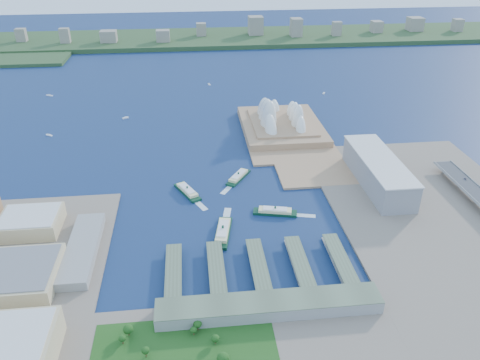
{
  "coord_description": "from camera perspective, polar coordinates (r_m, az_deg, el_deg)",
  "views": [
    {
      "loc": [
        -44.63,
        -438.02,
        306.28
      ],
      "look_at": [
        12.96,
        81.61,
        18.0
      ],
      "focal_mm": 35.0,
      "sensor_mm": 36.0,
      "label": 1
    }
  ],
  "objects": [
    {
      "name": "boat_b",
      "position": [
        864.95,
        -13.78,
        7.39
      ],
      "size": [
        11.49,
        8.78,
        2.97
      ],
      "primitive_type": null,
      "rotation": [
        0.0,
        0.0,
        2.08
      ],
      "color": "white",
      "rests_on": "ground"
    },
    {
      "name": "ferry_d",
      "position": [
        561.44,
        4.3,
        -3.68
      ],
      "size": [
        53.82,
        24.82,
        9.87
      ],
      "primitive_type": null,
      "rotation": [
        0.0,
        0.0,
        1.34
      ],
      "color": "#0D351F",
      "rests_on": "ground"
    },
    {
      "name": "ferry_c",
      "position": [
        524.69,
        -2.1,
        -6.11
      ],
      "size": [
        26.23,
        61.35,
        11.26
      ],
      "primitive_type": null,
      "rotation": [
        0.0,
        0.0,
        2.95
      ],
      "color": "#0D351F",
      "rests_on": "ground"
    },
    {
      "name": "boat_d",
      "position": [
        1031.65,
        -22.2,
        9.54
      ],
      "size": [
        14.62,
        9.23,
        2.48
      ],
      "primitive_type": null,
      "rotation": [
        0.0,
        0.0,
        1.12
      ],
      "color": "white",
      "rests_on": "ground"
    },
    {
      "name": "opera_house",
      "position": [
        783.05,
        5.15,
        8.25
      ],
      "size": [
        134.0,
        180.0,
        58.0
      ],
      "primitive_type": null,
      "color": "white",
      "rests_on": "peninsula"
    },
    {
      "name": "peninsula",
      "position": [
        776.7,
        5.52,
        5.63
      ],
      "size": [
        135.0,
        220.0,
        3.0
      ],
      "primitive_type": "cube",
      "color": "#A67E5B",
      "rests_on": "ground"
    },
    {
      "name": "toaster_building",
      "position": [
        638.31,
        16.49,
        1.0
      ],
      "size": [
        45.0,
        155.0,
        35.0
      ],
      "primitive_type": "cube",
      "color": "gray",
      "rests_on": "east_land"
    },
    {
      "name": "terminal_building",
      "position": [
        428.67,
        3.59,
        -15.11
      ],
      "size": [
        200.0,
        28.0,
        12.0
      ],
      "primitive_type": "cube",
      "color": "gray",
      "rests_on": "south_land"
    },
    {
      "name": "boat_e",
      "position": [
        1030.0,
        -3.79,
        11.59
      ],
      "size": [
        5.77,
        12.0,
        2.83
      ],
      "primitive_type": null,
      "rotation": [
        0.0,
        0.0,
        0.19
      ],
      "color": "white",
      "rests_on": "ground"
    },
    {
      "name": "ferry_wharves",
      "position": [
        475.61,
        2.24,
        -10.52
      ],
      "size": [
        184.0,
        90.0,
        9.3
      ],
      "primitive_type": null,
      "color": "#516049",
      "rests_on": "ground"
    },
    {
      "name": "far_skyline",
      "position": [
        1423.95,
        -4.64,
        17.99
      ],
      "size": [
        1900.0,
        140.0,
        55.0
      ],
      "primitive_type": null,
      "color": "gray",
      "rests_on": "far_shore"
    },
    {
      "name": "ferry_b",
      "position": [
        635.71,
        -0.2,
        0.56
      ],
      "size": [
        38.36,
        49.57,
        9.58
      ],
      "primitive_type": null,
      "rotation": [
        0.0,
        0.0,
        -0.57
      ],
      "color": "#0D351F",
      "rests_on": "ground"
    },
    {
      "name": "ground",
      "position": [
        536.34,
        -0.42,
        -5.95
      ],
      "size": [
        3000.0,
        3000.0,
        0.0
      ],
      "primitive_type": "plane",
      "color": "#0E1F43",
      "rests_on": "ground"
    },
    {
      "name": "ferry_a",
      "position": [
        605.06,
        -6.44,
        -1.19
      ],
      "size": [
        35.48,
        53.14,
        9.96
      ],
      "primitive_type": null,
      "rotation": [
        0.0,
        0.0,
        0.46
      ],
      "color": "#0D351F",
      "rests_on": "ground"
    },
    {
      "name": "east_land",
      "position": [
        569.62,
        25.11,
        -6.61
      ],
      "size": [
        240.0,
        500.0,
        3.0
      ],
      "primitive_type": "cube",
      "color": "#7C6D5F",
      "rests_on": "ground"
    },
    {
      "name": "boat_c",
      "position": [
        985.63,
        10.18,
        10.39
      ],
      "size": [
        7.45,
        10.54,
        2.32
      ],
      "primitive_type": null,
      "rotation": [
        0.0,
        0.0,
        2.66
      ],
      "color": "white",
      "rests_on": "ground"
    },
    {
      "name": "far_shore",
      "position": [
        1450.15,
        -4.62,
        16.83
      ],
      "size": [
        2200.0,
        260.0,
        12.0
      ],
      "primitive_type": "cube",
      "color": "#2D4926",
      "rests_on": "ground"
    },
    {
      "name": "car_c",
      "position": [
        671.47,
        25.78,
        0.12
      ],
      "size": [
        1.97,
        4.85,
        1.41
      ],
      "primitive_type": "imported",
      "color": "slate",
      "rests_on": "expressway"
    },
    {
      "name": "boat_a",
      "position": [
        830.68,
        -22.25,
        5.1
      ],
      "size": [
        12.13,
        9.46,
        2.4
      ],
      "primitive_type": null,
      "rotation": [
        0.0,
        0.0,
        0.99
      ],
      "color": "white",
      "rests_on": "ground"
    }
  ]
}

